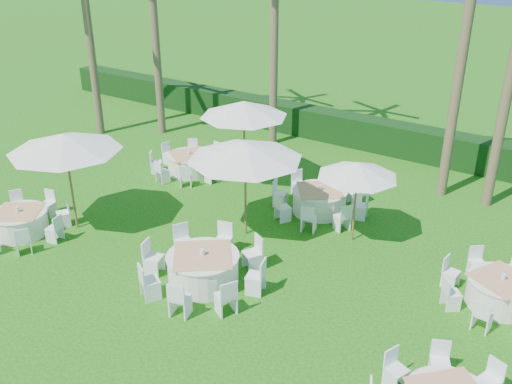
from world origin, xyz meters
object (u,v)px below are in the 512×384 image
Objects in this scene: banquet_table_d at (189,163)px; banquet_table_a at (20,222)px; banquet_table_f at (500,291)px; umbrella_c at (244,109)px; banquet_table_e at (319,200)px; umbrella_a at (64,142)px; umbrella_d at (358,170)px; banquet_table_b at (203,268)px; umbrella_b at (245,151)px.

banquet_table_a is at bearing -101.20° from banquet_table_d.
umbrella_c reaches higher than banquet_table_f.
banquet_table_e is 0.94× the size of umbrella_a.
banquet_table_a is at bearing -133.25° from umbrella_a.
banquet_table_b is at bearing -118.80° from umbrella_d.
banquet_table_e is at bearing 161.95° from banquet_table_f.
umbrella_b is (-6.97, -0.53, 2.23)m from banquet_table_f.
umbrella_b is 3.54m from umbrella_c.
umbrella_a is at bearing 46.75° from banquet_table_a.
banquet_table_b is at bearing -1.90° from umbrella_a.
umbrella_d is (4.79, -1.49, -0.52)m from umbrella_c.
banquet_table_a is 2.81m from umbrella_a.
umbrella_c is at bearing 171.83° from banquet_table_e.
umbrella_d is at bearing 31.33° from banquet_table_a.
banquet_table_d is 0.87× the size of umbrella_b.
banquet_table_e is 1.24× the size of umbrella_d.
banquet_table_b reaches higher than banquet_table_f.
banquet_table_f is 4.67m from umbrella_d.
umbrella_d is (8.24, 5.02, 1.82)m from banquet_table_a.
banquet_table_d is at bearing 169.59° from banquet_table_f.
umbrella_c is (-3.17, 0.46, 2.31)m from banquet_table_e.
umbrella_c reaches higher than umbrella_d.
banquet_table_e is at bearing -8.17° from umbrella_c.
banquet_table_b is 5.11m from banquet_table_e.
umbrella_a reaches higher than umbrella_b.
banquet_table_b is at bearing -78.74° from umbrella_b.
umbrella_b is at bearing -175.66° from banquet_table_f.
banquet_table_f is (11.23, -2.06, -0.00)m from banquet_table_d.
umbrella_a is (1.07, 1.14, 2.33)m from banquet_table_a.
banquet_table_e is 3.47m from umbrella_b.
banquet_table_d reaches higher than banquet_table_f.
umbrella_b is at bearing -114.96° from banquet_table_e.
banquet_table_a is at bearing -137.59° from banquet_table_e.
umbrella_d is at bearing 61.20° from banquet_table_b.
banquet_table_b is 0.98× the size of umbrella_b.
banquet_table_e is 7.77m from umbrella_a.
umbrella_c reaches higher than banquet_table_a.
banquet_table_a is 1.17× the size of umbrella_d.
umbrella_b reaches higher than banquet_table_d.
banquet_table_f is at bearing 4.34° from umbrella_b.
umbrella_a is at bearing -113.92° from umbrella_c.
banquet_table_b is (6.02, 0.97, 0.05)m from banquet_table_a.
umbrella_c is at bearing 165.34° from banquet_table_f.
banquet_table_f is (5.84, -1.90, -0.03)m from banquet_table_e.
umbrella_b is at bearing -153.06° from umbrella_d.
umbrella_d is at bearing 168.34° from banquet_table_f.
banquet_table_b is at bearing -47.56° from banquet_table_d.
umbrella_d is at bearing 26.94° from umbrella_b.
umbrella_c is (-2.57, 5.53, 2.28)m from banquet_table_b.
umbrella_d is at bearing 28.41° from umbrella_a.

